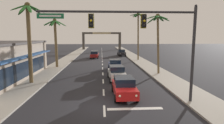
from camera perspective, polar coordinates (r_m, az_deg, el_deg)
ground_plane at (r=14.21m, az=-2.40°, el=-13.38°), size 220.00×220.00×0.00m
sidewalk_right at (r=34.56m, az=10.10°, el=-0.67°), size 3.20×110.00×0.14m
sidewalk_left at (r=34.48m, az=-16.02°, el=-0.88°), size 3.20×110.00×0.14m
lane_markings at (r=33.25m, az=-2.15°, el=-1.00°), size 4.28×87.81×0.01m
traffic_signal_mast at (r=14.01m, az=10.47°, el=9.00°), size 11.56×0.41×7.45m
sedan_lead_at_stop_bar at (r=16.15m, az=3.72°, el=-7.56°), size 1.99×4.47×1.68m
sedan_third_in_queue at (r=22.09m, az=1.43°, el=-3.32°), size 2.09×4.51×1.68m
sedan_fifth_in_queue at (r=28.15m, az=0.90°, el=-0.88°), size 1.95×4.45×1.68m
sedan_oncoming_far at (r=44.40m, az=-5.36°, el=2.32°), size 2.10×4.51×1.68m
sedan_parked_nearest_kerb at (r=49.46m, az=2.93°, el=2.92°), size 2.02×4.48×1.68m
palm_left_second at (r=21.75m, az=-24.12°, el=8.64°), size 3.25×3.14×8.65m
palm_left_third at (r=31.69m, az=-16.94°, el=8.03°), size 3.62×3.75×7.97m
palm_right_second at (r=25.69m, az=13.87°, el=9.72°), size 3.39×3.42×8.08m
palm_right_third at (r=40.20m, az=8.01°, el=11.03°), size 3.52×3.46×10.06m
town_gateway_arch at (r=71.73m, az=-3.17°, el=7.23°), size 14.75×0.90×6.64m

